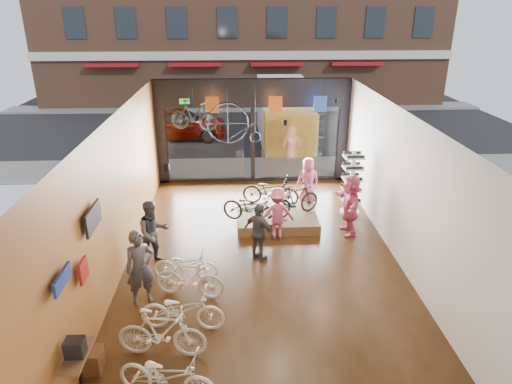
{
  "coord_description": "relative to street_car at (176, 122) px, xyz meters",
  "views": [
    {
      "loc": [
        -0.65,
        -10.2,
        6.16
      ],
      "look_at": [
        -0.1,
        1.4,
        1.4
      ],
      "focal_mm": 32.0,
      "sensor_mm": 36.0,
      "label": 1
    }
  ],
  "objects": [
    {
      "name": "street_car",
      "position": [
        0.0,
        0.0,
        0.0
      ],
      "size": [
        4.86,
        1.96,
        1.66
      ],
      "primitive_type": "imported",
      "rotation": [
        0.0,
        0.0,
        1.57
      ],
      "color": "gray",
      "rests_on": "street_road"
    },
    {
      "name": "customer_2",
      "position": [
        3.44,
        -11.86,
        -0.03
      ],
      "size": [
        0.95,
        0.92,
        1.59
      ],
      "primitive_type": "imported",
      "rotation": [
        0.0,
        0.0,
        2.4
      ],
      "color": "#3F3F44",
      "rests_on": "ground_plane"
    },
    {
      "name": "storefront",
      "position": [
        3.52,
        -6.0,
        1.07
      ],
      "size": [
        7.0,
        0.26,
        3.8
      ],
      "primitive_type": null,
      "color": "black",
      "rests_on": "ground"
    },
    {
      "name": "street_road",
      "position": [
        3.52,
        3.0,
        -0.84
      ],
      "size": [
        30.0,
        18.0,
        0.02
      ],
      "primitive_type": "cube",
      "color": "black",
      "rests_on": "ground"
    },
    {
      "name": "box_truck",
      "position": [
        5.27,
        -1.0,
        0.56
      ],
      "size": [
        2.35,
        7.04,
        2.77
      ],
      "primitive_type": null,
      "color": "silver",
      "rests_on": "street_road"
    },
    {
      "name": "sunglasses_rack",
      "position": [
        6.47,
        -9.15,
        0.19
      ],
      "size": [
        0.72,
        0.65,
        2.04
      ],
      "primitive_type": null,
      "rotation": [
        0.0,
        0.0,
        -0.31
      ],
      "color": "white",
      "rests_on": "ground_plane"
    },
    {
      "name": "floor_bike_4",
      "position": [
        1.63,
        -12.71,
        -0.42
      ],
      "size": [
        1.59,
        0.7,
        0.81
      ],
      "primitive_type": "imported",
      "rotation": [
        0.0,
        0.0,
        1.46
      ],
      "color": "beige",
      "rests_on": "ground_plane"
    },
    {
      "name": "display_bike_mid",
      "position": [
        4.65,
        -9.82,
        -0.03
      ],
      "size": [
        1.67,
        1.21,
        0.99
      ],
      "primitive_type": "imported",
      "rotation": [
        0.0,
        0.0,
        2.08
      ],
      "color": "black",
      "rests_on": "display_platform"
    },
    {
      "name": "wall_left",
      "position": [
        0.0,
        -12.0,
        1.07
      ],
      "size": [
        0.04,
        12.0,
        3.8
      ],
      "primitive_type": "cube",
      "color": "#B25B26",
      "rests_on": "ground"
    },
    {
      "name": "sidewalk_far",
      "position": [
        3.52,
        7.0,
        -0.77
      ],
      "size": [
        30.0,
        2.0,
        0.12
      ],
      "primitive_type": "cube",
      "color": "slate",
      "rests_on": "ground"
    },
    {
      "name": "jersey_right",
      "position": [
        5.8,
        -6.8,
        2.22
      ],
      "size": [
        0.45,
        0.03,
        0.55
      ],
      "primitive_type": "cube",
      "color": "#1E3F99",
      "rests_on": "ceiling"
    },
    {
      "name": "customer_4",
      "position": [
        5.25,
        -8.22,
        -0.04
      ],
      "size": [
        0.83,
        0.6,
        1.57
      ],
      "primitive_type": "imported",
      "rotation": [
        0.0,
        0.0,
        3.28
      ],
      "color": "#CC4C72",
      "rests_on": "ground_plane"
    },
    {
      "name": "customer_0",
      "position": [
        0.76,
        -13.55,
        0.05
      ],
      "size": [
        0.76,
        0.65,
        1.76
      ],
      "primitive_type": "imported",
      "rotation": [
        0.0,
        0.0,
        0.43
      ],
      "color": "#3F3F44",
      "rests_on": "ground_plane"
    },
    {
      "name": "penny_farthing",
      "position": [
        2.93,
        -7.37,
        1.67
      ],
      "size": [
        1.74,
        0.06,
        1.39
      ],
      "primitive_type": null,
      "color": "black",
      "rests_on": "ceiling"
    },
    {
      "name": "sidewalk_near",
      "position": [
        3.52,
        -4.8,
        -0.77
      ],
      "size": [
        30.0,
        2.4,
        0.12
      ],
      "primitive_type": "cube",
      "color": "slate",
      "rests_on": "ground"
    },
    {
      "name": "display_platform",
      "position": [
        4.1,
        -9.72,
        -0.68
      ],
      "size": [
        2.4,
        1.8,
        0.3
      ],
      "primitive_type": "cube",
      "color": "brown",
      "rests_on": "ground_plane"
    },
    {
      "name": "floor_bike_1",
      "position": [
        1.44,
        -15.27,
        -0.32
      ],
      "size": [
        1.75,
        0.69,
        1.02
      ],
      "primitive_type": "imported",
      "rotation": [
        0.0,
        0.0,
        1.45
      ],
      "color": "beige",
      "rests_on": "ground_plane"
    },
    {
      "name": "customer_5",
      "position": [
        6.12,
        -10.45,
        0.06
      ],
      "size": [
        0.58,
        1.67,
        1.78
      ],
      "primitive_type": "imported",
      "rotation": [
        0.0,
        0.0,
        4.74
      ],
      "color": "#CC4C72",
      "rests_on": "ground_plane"
    },
    {
      "name": "floor_bike_0",
      "position": [
        1.67,
        -16.28,
        -0.37
      ],
      "size": [
        1.86,
        1.08,
        0.92
      ],
      "primitive_type": "imported",
      "rotation": [
        0.0,
        0.0,
        1.29
      ],
      "color": "beige",
      "rests_on": "ground_plane"
    },
    {
      "name": "wall_merch",
      "position": [
        0.14,
        -15.5,
        0.47
      ],
      "size": [
        0.4,
        2.4,
        2.6
      ],
      "primitive_type": null,
      "color": "navy",
      "rests_on": "wall_left"
    },
    {
      "name": "ceiling",
      "position": [
        3.52,
        -12.0,
        2.99
      ],
      "size": [
        7.0,
        12.0,
        0.04
      ],
      "primitive_type": "cube",
      "color": "black",
      "rests_on": "ground"
    },
    {
      "name": "jersey_mid",
      "position": [
        4.27,
        -6.8,
        2.22
      ],
      "size": [
        0.45,
        0.03,
        0.55
      ],
      "primitive_type": "cube",
      "color": "#CC5919",
      "rests_on": "ceiling"
    },
    {
      "name": "exit_sign",
      "position": [
        1.12,
        -6.12,
        2.22
      ],
      "size": [
        0.35,
        0.06,
        0.18
      ],
      "primitive_type": "cube",
      "color": "#198C26",
      "rests_on": "storefront"
    },
    {
      "name": "customer_1",
      "position": [
        0.77,
        -11.88,
        0.03
      ],
      "size": [
        1.05,
        0.99,
        1.72
      ],
      "primitive_type": "imported",
      "rotation": [
        0.0,
        0.0,
        0.54
      ],
      "color": "#3F3F44",
      "rests_on": "ground_plane"
    },
    {
      "name": "floor_bike_3",
      "position": [
        1.8,
        -13.4,
        -0.34
      ],
      "size": [
        1.68,
        0.82,
        0.97
      ],
      "primitive_type": "imported",
      "rotation": [
        0.0,
        0.0,
        1.33
      ],
      "color": "beige",
      "rests_on": "ground_plane"
    },
    {
      "name": "customer_3",
      "position": [
        4.01,
        -10.67,
        -0.06
      ],
      "size": [
        1.02,
        0.63,
        1.53
      ],
      "primitive_type": "imported",
      "rotation": [
        0.0,
        0.0,
        3.21
      ],
      "color": "#CC4C72",
      "rests_on": "ground_plane"
    },
    {
      "name": "ground_plane",
      "position": [
        3.52,
        -12.0,
        -0.85
      ],
      "size": [
        7.0,
        12.0,
        0.04
      ],
      "primitive_type": "cube",
      "color": "black",
      "rests_on": "ground"
    },
    {
      "name": "display_bike_right",
      "position": [
        3.96,
        -8.97,
        -0.06
      ],
      "size": [
        1.89,
        1.04,
        0.94
      ],
      "primitive_type": "imported",
      "rotation": [
        0.0,
        0.0,
        1.32
      ],
      "color": "black",
      "rests_on": "display_platform"
    },
    {
      "name": "floor_bike_2",
      "position": [
        1.74,
        -14.51,
        -0.38
      ],
      "size": [
        1.77,
        0.77,
        0.9
      ],
      "primitive_type": "imported",
      "rotation": [
        0.0,
        0.0,
        1.47
      ],
      "color": "beige",
      "rests_on": "ground_plane"
    },
    {
      "name": "hung_bike",
      "position": [
        1.57,
        -7.8,
        2.1
      ],
      "size": [
        1.64,
        0.92,
        0.95
      ],
      "primitive_type": "imported",
      "rotation": [
        0.0,
        0.0,
        1.25
      ],
      "color": "black",
      "rests_on": "ceiling"
    },
    {
      "name": "display_bike_left",
      "position": [
        3.31,
        -10.25,
        -0.05
      ],
      "size": [
        1.91,
        1.36,
        0.95
      ],
      "primitive_type": "imported",
      "rotation": [
        0.0,
        0.0,
        1.12
      ],
      "color": "black",
      "rests_on": "display_platform"
    },
    {
      "name": "jersey_left",
      "position": [
        2.12,
        -6.8,
        2.22
      ],
      "size": [
        0.45,
        0.03,
        0.55
      ],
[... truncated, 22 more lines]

